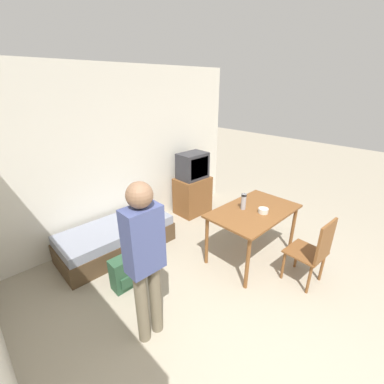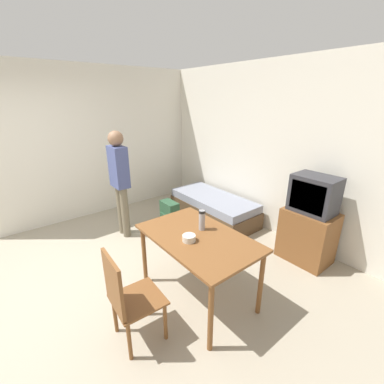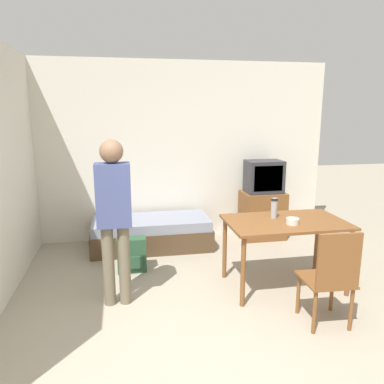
{
  "view_description": "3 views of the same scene",
  "coord_description": "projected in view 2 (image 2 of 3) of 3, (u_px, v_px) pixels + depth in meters",
  "views": [
    {
      "loc": [
        -1.84,
        -0.42,
        2.43
      ],
      "look_at": [
        0.42,
        1.93,
        1.03
      ],
      "focal_mm": 24.0,
      "sensor_mm": 36.0,
      "label": 1
    },
    {
      "loc": [
        2.84,
        -0.23,
        2.16
      ],
      "look_at": [
        0.45,
        1.67,
        1.02
      ],
      "focal_mm": 24.0,
      "sensor_mm": 36.0,
      "label": 2
    },
    {
      "loc": [
        -0.74,
        -2.41,
        1.97
      ],
      "look_at": [
        0.09,
        1.95,
        1.0
      ],
      "focal_mm": 35.0,
      "sensor_mm": 36.0,
      "label": 3
    }
  ],
  "objects": [
    {
      "name": "ground_plane",
      "position": [
        55.0,
        295.0,
        2.97
      ],
      "size": [
        20.0,
        20.0,
        0.0
      ],
      "primitive_type": "plane",
      "color": "#9E937F"
    },
    {
      "name": "wall_back",
      "position": [
        250.0,
        147.0,
        4.42
      ],
      "size": [
        4.94,
        0.06,
        2.7
      ],
      "color": "silver",
      "rests_on": "ground_plane"
    },
    {
      "name": "wall_left",
      "position": [
        112.0,
        142.0,
        4.92
      ],
      "size": [
        0.06,
        4.27,
        2.7
      ],
      "color": "silver",
      "rests_on": "ground_plane"
    },
    {
      "name": "daybed",
      "position": [
        213.0,
        208.0,
        4.79
      ],
      "size": [
        1.71,
        0.76,
        0.44
      ],
      "color": "#4C3823",
      "rests_on": "ground_plane"
    },
    {
      "name": "tv",
      "position": [
        309.0,
        223.0,
        3.46
      ],
      "size": [
        0.65,
        0.48,
        1.22
      ],
      "color": "brown",
      "rests_on": "ground_plane"
    },
    {
      "name": "dining_table",
      "position": [
        198.0,
        243.0,
        2.74
      ],
      "size": [
        1.31,
        0.81,
        0.78
      ],
      "color": "brown",
      "rests_on": "ground_plane"
    },
    {
      "name": "wooden_chair",
      "position": [
        126.0,
        296.0,
        2.25
      ],
      "size": [
        0.45,
        0.45,
        0.95
      ],
      "color": "brown",
      "rests_on": "ground_plane"
    },
    {
      "name": "person_standing",
      "position": [
        120.0,
        177.0,
        3.96
      ],
      "size": [
        0.34,
        0.23,
        1.7
      ],
      "color": "#6B604C",
      "rests_on": "ground_plane"
    },
    {
      "name": "thermos_flask",
      "position": [
        202.0,
        219.0,
        2.8
      ],
      "size": [
        0.07,
        0.07,
        0.23
      ],
      "color": "#99999E",
      "rests_on": "dining_table"
    },
    {
      "name": "mate_bowl",
      "position": [
        189.0,
        238.0,
        2.61
      ],
      "size": [
        0.14,
        0.14,
        0.07
      ],
      "color": "beige",
      "rests_on": "dining_table"
    },
    {
      "name": "backpack",
      "position": [
        169.0,
        213.0,
        4.56
      ],
      "size": [
        0.35,
        0.22,
        0.43
      ],
      "color": "#284C33",
      "rests_on": "ground_plane"
    }
  ]
}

